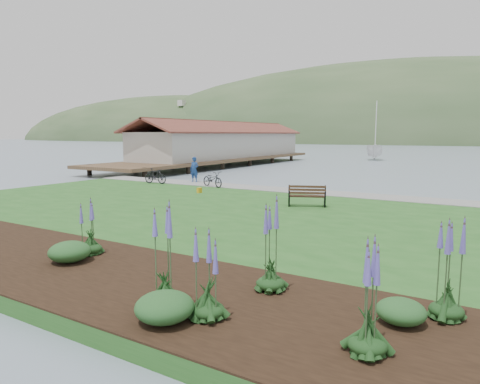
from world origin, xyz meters
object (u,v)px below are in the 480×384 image
object	(u,v)px
person	(194,167)
sailboat	(374,160)
park_bench	(307,195)
bicycle_a	(213,179)

from	to	relation	value
person	sailboat	bearing A→B (deg)	82.50
park_bench	person	size ratio (longest dim) A/B	0.88
park_bench	sailboat	world-z (taller)	sailboat
bicycle_a	person	bearing A→B (deg)	77.58
person	sailboat	size ratio (longest dim) A/B	0.08
park_bench	bicycle_a	size ratio (longest dim) A/B	0.96
bicycle_a	sailboat	bearing A→B (deg)	18.25
bicycle_a	sailboat	world-z (taller)	sailboat
park_bench	person	xyz separation A→B (m)	(-10.89, 5.54, 0.53)
park_bench	sailboat	bearing A→B (deg)	77.49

